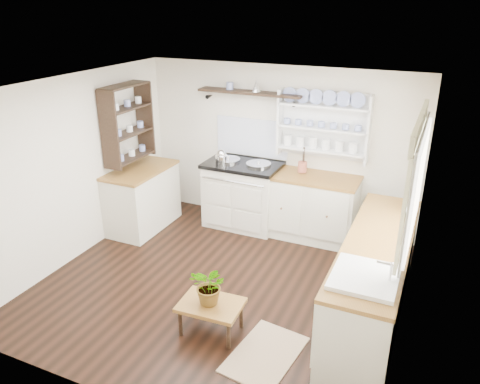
% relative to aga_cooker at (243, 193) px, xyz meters
% --- Properties ---
extents(floor, '(4.00, 3.80, 0.01)m').
position_rel_aga_cooker_xyz_m(floor, '(0.41, -1.57, -0.49)').
color(floor, black).
rests_on(floor, ground).
extents(wall_back, '(4.00, 0.02, 2.30)m').
position_rel_aga_cooker_xyz_m(wall_back, '(0.41, 0.33, 0.66)').
color(wall_back, silver).
rests_on(wall_back, ground).
extents(wall_right, '(0.02, 3.80, 2.30)m').
position_rel_aga_cooker_xyz_m(wall_right, '(2.41, -1.57, 0.66)').
color(wall_right, silver).
rests_on(wall_right, ground).
extents(wall_left, '(0.02, 3.80, 2.30)m').
position_rel_aga_cooker_xyz_m(wall_left, '(-1.59, -1.57, 0.66)').
color(wall_left, silver).
rests_on(wall_left, ground).
extents(ceiling, '(4.00, 3.80, 0.01)m').
position_rel_aga_cooker_xyz_m(ceiling, '(0.41, -1.57, 1.81)').
color(ceiling, white).
rests_on(ceiling, wall_back).
extents(window, '(0.08, 1.55, 1.22)m').
position_rel_aga_cooker_xyz_m(window, '(2.36, -1.42, 1.08)').
color(window, white).
rests_on(window, wall_right).
extents(aga_cooker, '(1.07, 0.74, 0.99)m').
position_rel_aga_cooker_xyz_m(aga_cooker, '(0.00, 0.00, 0.00)').
color(aga_cooker, beige).
rests_on(aga_cooker, floor).
extents(back_cabinets, '(1.27, 0.63, 0.90)m').
position_rel_aga_cooker_xyz_m(back_cabinets, '(1.01, 0.03, -0.03)').
color(back_cabinets, beige).
rests_on(back_cabinets, floor).
extents(right_cabinets, '(0.62, 2.43, 0.90)m').
position_rel_aga_cooker_xyz_m(right_cabinets, '(2.11, -1.47, -0.03)').
color(right_cabinets, beige).
rests_on(right_cabinets, floor).
extents(belfast_sink, '(0.55, 0.60, 0.45)m').
position_rel_aga_cooker_xyz_m(belfast_sink, '(2.11, -2.22, 0.31)').
color(belfast_sink, white).
rests_on(belfast_sink, right_cabinets).
extents(left_cabinets, '(0.62, 1.13, 0.90)m').
position_rel_aga_cooker_xyz_m(left_cabinets, '(-1.29, -0.67, -0.03)').
color(left_cabinets, beige).
rests_on(left_cabinets, floor).
extents(plate_rack, '(1.20, 0.22, 0.90)m').
position_rel_aga_cooker_xyz_m(plate_rack, '(1.06, 0.29, 1.07)').
color(plate_rack, white).
rests_on(plate_rack, wall_back).
extents(high_shelf, '(1.50, 0.29, 0.16)m').
position_rel_aga_cooker_xyz_m(high_shelf, '(0.01, 0.21, 1.42)').
color(high_shelf, black).
rests_on(high_shelf, wall_back).
extents(left_shelving, '(0.28, 0.80, 1.05)m').
position_rel_aga_cooker_xyz_m(left_shelving, '(-1.43, -0.67, 1.06)').
color(left_shelving, black).
rests_on(left_shelving, wall_left).
extents(kettle, '(0.18, 0.18, 0.22)m').
position_rel_aga_cooker_xyz_m(kettle, '(-0.28, -0.12, 0.55)').
color(kettle, silver).
rests_on(kettle, aga_cooker).
extents(utensil_crock, '(0.12, 0.12, 0.14)m').
position_rel_aga_cooker_xyz_m(utensil_crock, '(0.84, 0.11, 0.50)').
color(utensil_crock, '#A04E3A').
rests_on(utensil_crock, back_cabinets).
extents(center_table, '(0.64, 0.47, 0.33)m').
position_rel_aga_cooker_xyz_m(center_table, '(0.69, -2.37, -0.20)').
color(center_table, brown).
rests_on(center_table, floor).
extents(potted_plant, '(0.43, 0.39, 0.41)m').
position_rel_aga_cooker_xyz_m(potted_plant, '(0.69, -2.37, 0.05)').
color(potted_plant, '#3F7233').
rests_on(potted_plant, center_table).
extents(floor_rug, '(0.65, 0.91, 0.02)m').
position_rel_aga_cooker_xyz_m(floor_rug, '(1.32, -2.48, -0.48)').
color(floor_rug, '#967A57').
rests_on(floor_rug, floor).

